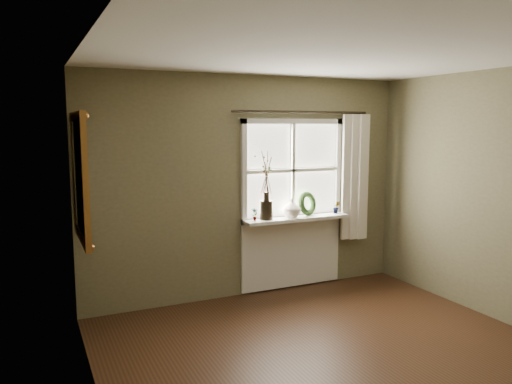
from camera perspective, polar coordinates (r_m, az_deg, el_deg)
The scene contains 15 objects.
floor at distance 4.40m, azimuth 12.37°, elevation -19.96°, with size 4.50×4.50×0.00m, color #361F11.
ceiling at distance 3.95m, azimuth 13.50°, elevation 15.82°, with size 4.50×4.50×0.00m, color silver.
wall_back at distance 5.93m, azimuth -0.81°, elevation 0.63°, with size 4.00×0.10×2.60m, color #6B6646.
wall_left at distance 3.18m, azimuth -17.93°, elevation -5.93°, with size 0.10×4.50×2.60m, color #6B6646.
window_frame at distance 6.10m, azimuth 4.19°, elevation 2.50°, with size 1.36×0.06×1.24m.
window_sill at distance 6.08m, azimuth 4.63°, elevation -3.03°, with size 1.36×0.26×0.04m, color white.
window_apron at distance 6.27m, azimuth 4.09°, elevation -6.82°, with size 1.36×0.04×0.88m, color white.
dark_jug at distance 5.87m, azimuth 1.18°, elevation -2.07°, with size 0.15×0.15×0.23m, color black.
cream_vase at distance 6.03m, azimuth 4.12°, elevation -1.83°, with size 0.22×0.22×0.23m, color silver.
wreath at distance 6.18m, azimuth 5.88°, elevation -1.61°, with size 0.30×0.30×0.07m, color #2D4C22.
potted_plant_left at distance 5.81m, azimuth -0.17°, elevation -2.55°, with size 0.08×0.05×0.15m, color #2D4C22.
potted_plant_right at distance 6.36m, azimuth 9.16°, elevation -1.73°, with size 0.09×0.07×0.15m, color #2D4C22.
curtain at distance 6.47m, azimuth 11.12°, elevation 1.66°, with size 0.36×0.12×1.59m, color beige.
curtain_rod at distance 6.07m, azimuth 5.36°, elevation 9.09°, with size 0.03×0.03×1.84m, color black.
gilt_mirror at distance 4.82m, azimuth -19.55°, elevation 1.61°, with size 0.10×1.00×1.19m.
Camera 1 is at (-2.41, -3.07, 2.03)m, focal length 35.00 mm.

